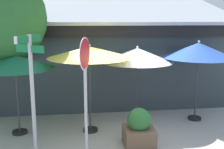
{
  "coord_description": "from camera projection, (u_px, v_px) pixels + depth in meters",
  "views": [
    {
      "loc": [
        -1.11,
        -7.4,
        3.34
      ],
      "look_at": [
        0.01,
        1.2,
        1.6
      ],
      "focal_mm": 44.51,
      "sensor_mm": 36.0,
      "label": 1
    }
  ],
  "objects": [
    {
      "name": "ground_plane",
      "position": [
        117.0,
        139.0,
        8.0
      ],
      "size": [
        28.0,
        28.0,
        0.1
      ],
      "primitive_type": "cube",
      "color": "#ADA8A0"
    },
    {
      "name": "sidewalk_planter",
      "position": [
        139.0,
        129.0,
        7.36
      ],
      "size": [
        0.79,
        0.79,
        1.05
      ],
      "color": "brown",
      "rests_on": "ground"
    },
    {
      "name": "patio_umbrella_royal_blue_far_right",
      "position": [
        199.0,
        51.0,
        8.95
      ],
      "size": [
        2.31,
        2.31,
        2.66
      ],
      "color": "black",
      "rests_on": "ground"
    },
    {
      "name": "patio_umbrella_forest_green_left",
      "position": [
        15.0,
        62.0,
        7.83
      ],
      "size": [
        2.2,
        2.2,
        2.43
      ],
      "color": "black",
      "rests_on": "ground"
    },
    {
      "name": "stop_sign",
      "position": [
        85.0,
        79.0,
        6.14
      ],
      "size": [
        0.26,
        0.68,
        2.96
      ],
      "color": "#A8AAB2",
      "rests_on": "ground"
    },
    {
      "name": "cafe_building",
      "position": [
        102.0,
        55.0,
        12.34
      ],
      "size": [
        9.69,
        5.88,
        4.77
      ],
      "color": "#333D42",
      "rests_on": "ground"
    },
    {
      "name": "street_sign_post",
      "position": [
        32.0,
        87.0,
        6.34
      ],
      "size": [
        0.67,
        0.72,
        3.0
      ],
      "color": "#A8AAB2",
      "rests_on": "ground"
    },
    {
      "name": "patio_umbrella_mustard_center",
      "position": [
        89.0,
        53.0,
        7.95
      ],
      "size": [
        2.42,
        2.42,
        2.64
      ],
      "color": "black",
      "rests_on": "ground"
    },
    {
      "name": "patio_umbrella_ivory_right",
      "position": [
        137.0,
        55.0,
        8.99
      ],
      "size": [
        2.35,
        2.35,
        2.5
      ],
      "color": "black",
      "rests_on": "ground"
    }
  ]
}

